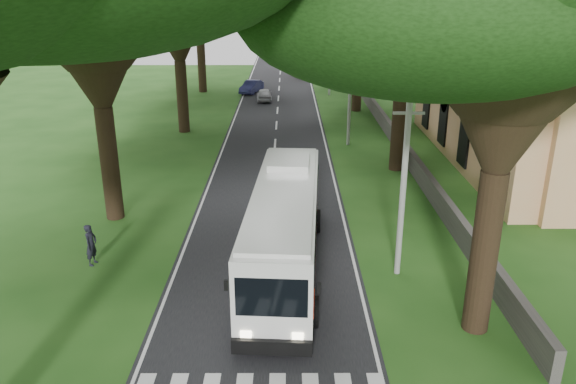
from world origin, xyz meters
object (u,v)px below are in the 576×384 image
at_px(coach_bus, 285,226).
at_px(distant_car_a, 264,95).
at_px(distant_car_c, 303,72).
at_px(pole_near, 404,179).
at_px(church, 548,90).
at_px(pedestrian, 91,245).
at_px(pole_mid, 350,89).
at_px(distant_car_b, 252,87).
at_px(pole_far, 330,56).

height_order(coach_bus, distant_car_a, coach_bus).
distance_m(coach_bus, distant_car_c, 51.87).
relative_size(distant_car_a, distant_car_c, 0.80).
height_order(pole_near, coach_bus, pole_near).
bearing_deg(coach_bus, church, 45.21).
bearing_deg(pedestrian, distant_car_a, 2.87).
xyz_separation_m(church, pole_mid, (-12.36, 4.45, -0.73)).
bearing_deg(pedestrian, church, -47.41).
bearing_deg(coach_bus, distant_car_b, 98.96).
relative_size(church, coach_bus, 1.91).
distance_m(pole_near, distant_car_a, 37.48).
bearing_deg(distant_car_c, distant_car_b, 47.92).
relative_size(pole_near, coach_bus, 0.64).
distance_m(church, distant_car_c, 39.79).
bearing_deg(church, distant_car_b, 129.21).
xyz_separation_m(distant_car_a, distant_car_b, (-1.56, 4.46, 0.04)).
bearing_deg(distant_car_b, pole_far, 10.66).
relative_size(coach_bus, distant_car_c, 2.66).
bearing_deg(distant_car_b, pedestrian, -78.20).
bearing_deg(pedestrian, distant_car_b, 6.09).
bearing_deg(distant_car_c, pedestrian, 64.80).
height_order(distant_car_a, distant_car_c, distant_car_c).
xyz_separation_m(pole_far, coach_bus, (-4.70, -39.60, -2.21)).
height_order(pole_mid, pedestrian, pole_mid).
bearing_deg(church, pole_near, -128.50).
height_order(pole_far, coach_bus, pole_far).
relative_size(pole_near, pole_mid, 1.00).
bearing_deg(pole_near, distant_car_a, 100.72).
height_order(distant_car_c, pedestrian, pedestrian).
bearing_deg(distant_car_c, distant_car_a, 60.38).
distance_m(coach_bus, distant_car_a, 36.35).
xyz_separation_m(distant_car_c, pedestrian, (-10.48, -51.40, 0.21)).
xyz_separation_m(church, distant_car_a, (-19.30, 21.12, -4.24)).
xyz_separation_m(coach_bus, pedestrian, (-8.28, 0.41, -1.05)).
bearing_deg(pole_near, distant_car_c, 92.74).
bearing_deg(pole_near, pedestrian, 176.40).
height_order(pole_mid, distant_car_b, pole_mid).
height_order(church, distant_car_b, church).
bearing_deg(distant_car_c, pole_mid, 80.76).
xyz_separation_m(pole_mid, distant_car_c, (-2.50, 32.21, -3.47)).
bearing_deg(pole_far, distant_car_b, 172.51).
bearing_deg(distant_car_b, pole_near, -60.18).
bearing_deg(distant_car_b, coach_bus, -66.52).
distance_m(pole_far, distant_car_a, 8.46).
bearing_deg(distant_car_a, pole_near, 96.93).
xyz_separation_m(distant_car_a, distant_car_c, (4.44, 15.55, 0.04)).
xyz_separation_m(coach_bus, distant_car_b, (-3.80, 40.71, -1.26)).
bearing_deg(distant_car_a, pole_mid, 108.82).
height_order(distant_car_b, distant_car_c, distant_car_c).
bearing_deg(distant_car_c, pole_far, 87.89).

